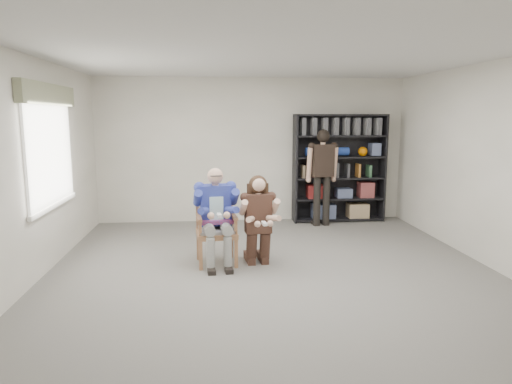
{
  "coord_description": "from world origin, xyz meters",
  "views": [
    {
      "loc": [
        -0.78,
        -5.42,
        2.05
      ],
      "look_at": [
        -0.2,
        0.6,
        1.05
      ],
      "focal_mm": 32.0,
      "sensor_mm": 36.0,
      "label": 1
    }
  ],
  "objects_px": {
    "kneeling_woman": "(259,221)",
    "armchair": "(216,227)",
    "seated_man": "(216,216)",
    "bookshelf": "(339,168)",
    "standing_man": "(322,178)"
  },
  "relations": [
    {
      "from": "kneeling_woman",
      "to": "armchair",
      "type": "bearing_deg",
      "value": 162.77
    },
    {
      "from": "armchair",
      "to": "seated_man",
      "type": "height_order",
      "value": "seated_man"
    },
    {
      "from": "bookshelf",
      "to": "standing_man",
      "type": "height_order",
      "value": "bookshelf"
    },
    {
      "from": "standing_man",
      "to": "armchair",
      "type": "bearing_deg",
      "value": -139.8
    },
    {
      "from": "armchair",
      "to": "kneeling_woman",
      "type": "bearing_deg",
      "value": -17.23
    },
    {
      "from": "bookshelf",
      "to": "seated_man",
      "type": "bearing_deg",
      "value": -134.44
    },
    {
      "from": "kneeling_woman",
      "to": "bookshelf",
      "type": "distance_m",
      "value": 3.23
    },
    {
      "from": "seated_man",
      "to": "bookshelf",
      "type": "bearing_deg",
      "value": 40.02
    },
    {
      "from": "seated_man",
      "to": "bookshelf",
      "type": "relative_size",
      "value": 0.65
    },
    {
      "from": "armchair",
      "to": "seated_man",
      "type": "relative_size",
      "value": 0.77
    },
    {
      "from": "armchair",
      "to": "seated_man",
      "type": "bearing_deg",
      "value": 0.0
    },
    {
      "from": "armchair",
      "to": "standing_man",
      "type": "xyz_separation_m",
      "value": [
        2.01,
        2.12,
        0.38
      ]
    },
    {
      "from": "kneeling_woman",
      "to": "standing_man",
      "type": "relative_size",
      "value": 0.69
    },
    {
      "from": "armchair",
      "to": "standing_man",
      "type": "height_order",
      "value": "standing_man"
    },
    {
      "from": "bookshelf",
      "to": "armchair",
      "type": "bearing_deg",
      "value": -134.44
    }
  ]
}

